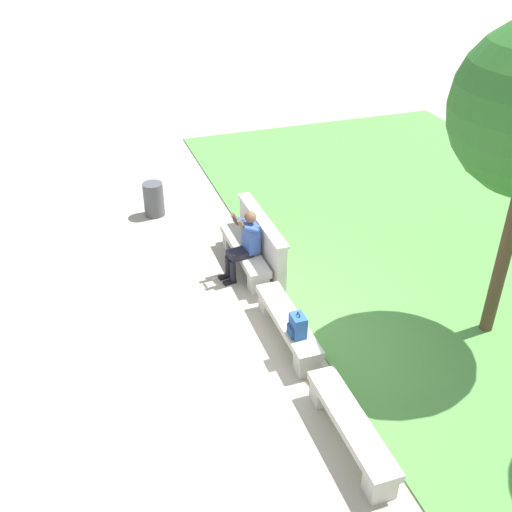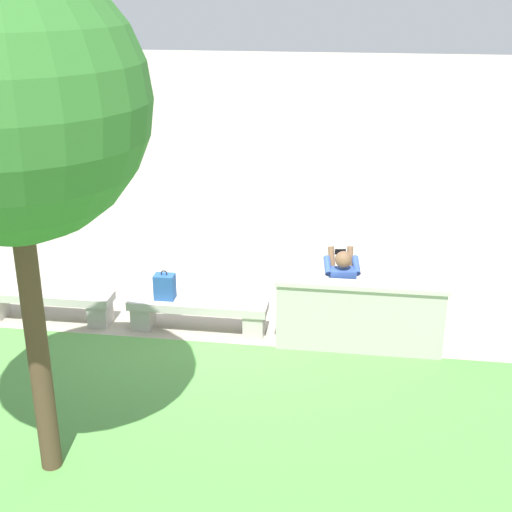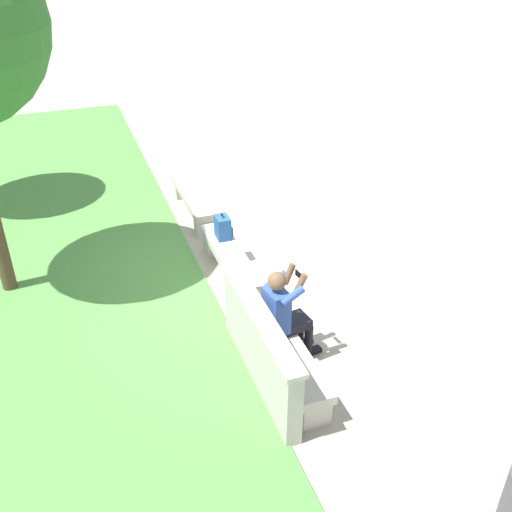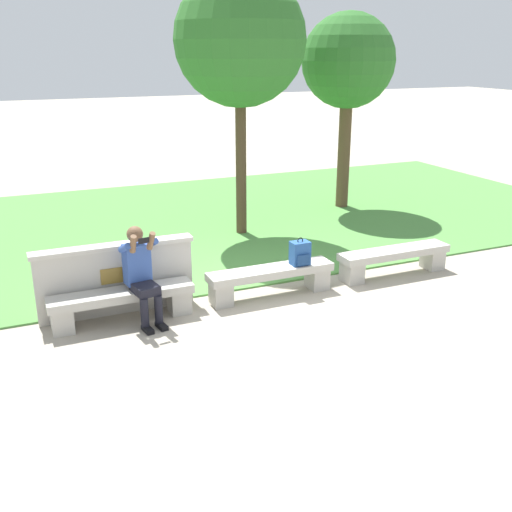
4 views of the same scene
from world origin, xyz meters
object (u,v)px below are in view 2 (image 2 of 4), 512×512
object	(u,v)px
bench_near	(198,311)
bench_mid	(46,301)
person_photographer	(341,289)
backpack	(165,287)
tree_behind_wall	(6,103)
bench_main	(359,321)

from	to	relation	value
bench_near	bench_mid	distance (m)	2.24
person_photographer	backpack	xyz separation A→B (m)	(2.44, 0.04, -0.11)
bench_mid	person_photographer	bearing A→B (deg)	-178.96
bench_near	backpack	distance (m)	0.57
bench_near	person_photographer	bearing A→B (deg)	-177.78
backpack	tree_behind_wall	distance (m)	4.45
bench_main	tree_behind_wall	distance (m)	5.56
person_photographer	tree_behind_wall	distance (m)	5.20
person_photographer	backpack	world-z (taller)	person_photographer
tree_behind_wall	bench_near	bearing A→B (deg)	-104.46
bench_main	bench_mid	xyz separation A→B (m)	(4.47, 0.00, 0.00)
person_photographer	tree_behind_wall	size ratio (longest dim) A/B	0.27
backpack	tree_behind_wall	bearing A→B (deg)	83.81
bench_main	bench_mid	world-z (taller)	same
bench_main	backpack	size ratio (longest dim) A/B	4.58
bench_near	person_photographer	distance (m)	2.02
bench_main	tree_behind_wall	bearing A→B (deg)	46.11
bench_mid	person_photographer	distance (m)	4.23
person_photographer	backpack	bearing A→B (deg)	0.90
bench_main	backpack	world-z (taller)	backpack
bench_mid	backpack	distance (m)	1.79
bench_mid	backpack	size ratio (longest dim) A/B	4.58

